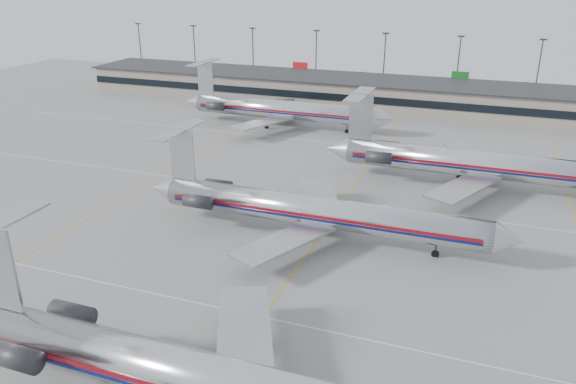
% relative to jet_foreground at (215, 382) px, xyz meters
% --- Properties ---
extents(apron_markings, '(160.00, 0.15, 0.02)m').
position_rel_jet_foreground_xyz_m(apron_markings, '(-1.95, 13.30, -3.72)').
color(apron_markings, silver).
rests_on(apron_markings, ground).
extents(terminal, '(162.00, 17.00, 6.25)m').
position_rel_jet_foreground_xyz_m(terminal, '(-1.95, 101.27, -0.57)').
color(terminal, gray).
rests_on(terminal, ground).
extents(light_mast_row, '(163.60, 0.40, 15.28)m').
position_rel_jet_foreground_xyz_m(light_mast_row, '(-1.95, 115.30, 4.86)').
color(light_mast_row, '#38383D').
rests_on(light_mast_row, ground).
extents(jet_foreground, '(49.05, 28.88, 12.84)m').
position_rel_jet_foreground_xyz_m(jet_foreground, '(0.00, 0.00, 0.00)').
color(jet_foreground, silver).
rests_on(jet_foreground, ground).
extents(jet_second_row, '(46.19, 27.20, 12.09)m').
position_rel_jet_foreground_xyz_m(jet_second_row, '(-2.85, 30.98, -0.22)').
color(jet_second_row, silver).
rests_on(jet_second_row, ground).
extents(jet_third_row, '(47.52, 29.23, 12.99)m').
position_rel_jet_foreground_xyz_m(jet_third_row, '(14.77, 54.90, 0.05)').
color(jet_third_row, silver).
rests_on(jet_third_row, ground).
extents(jet_back_row, '(45.28, 27.85, 12.38)m').
position_rel_jet_foreground_xyz_m(jet_back_row, '(-24.40, 76.82, -0.13)').
color(jet_back_row, silver).
rests_on(jet_back_row, ground).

